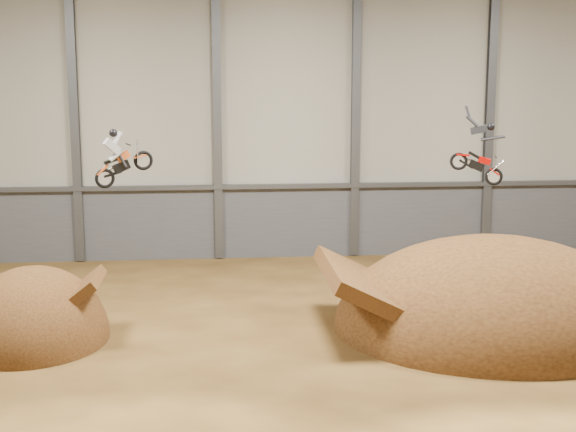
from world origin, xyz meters
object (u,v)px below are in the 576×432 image
Objects in this scene: fmx_rider_a at (127,150)px; fmx_rider_b at (474,146)px; takeoff_ramp at (34,340)px; landing_ramp at (493,328)px.

fmx_rider_b reaches higher than fmx_rider_a.
takeoff_ramp is at bearing -158.62° from fmx_rider_b.
takeoff_ramp is 16.81m from fmx_rider_b.
fmx_rider_b reaches higher than landing_ramp.
takeoff_ramp is 0.51× the size of landing_ramp.
fmx_rider_b is (15.50, 1.13, 6.42)m from takeoff_ramp.
landing_ramp is at bearing -49.18° from fmx_rider_b.
fmx_rider_b is (-0.55, 1.26, 6.42)m from landing_ramp.
fmx_rider_a reaches higher than landing_ramp.
landing_ramp is 14.33m from fmx_rider_a.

